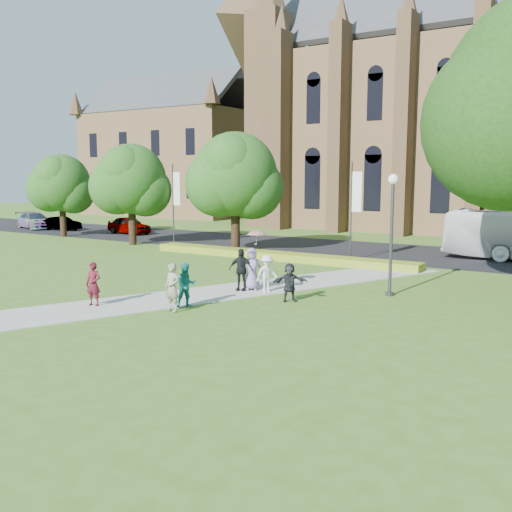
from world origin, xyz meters
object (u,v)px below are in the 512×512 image
Objects in this scene: car_0 at (129,225)px; streetlamp at (392,220)px; car_2 at (35,221)px; car_1 at (62,223)px; pedestrian_0 at (93,284)px.

streetlamp is at bearing -107.12° from car_0.
car_0 is 11.56m from car_2.
car_1 is at bearing 104.54° from car_0.
streetlamp is at bearing -89.91° from car_2.
car_2 is 3.05× the size of pedestrian_0.
car_2 is 36.67m from pedestrian_0.
car_0 is at bearing 117.21° from pedestrian_0.
pedestrian_0 is (26.93, -20.43, 0.26)m from car_1.
streetlamp is 1.36× the size of car_1.
car_2 is (-11.50, -1.18, 0.01)m from car_0.
car_0 is 28.67m from pedestrian_0.
car_1 is (-7.82, -0.94, -0.13)m from car_0.
car_2 is at bearing 85.95° from car_1.
car_0 is at bearing -67.41° from car_2.
pedestrian_0 reaches higher than car_0.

